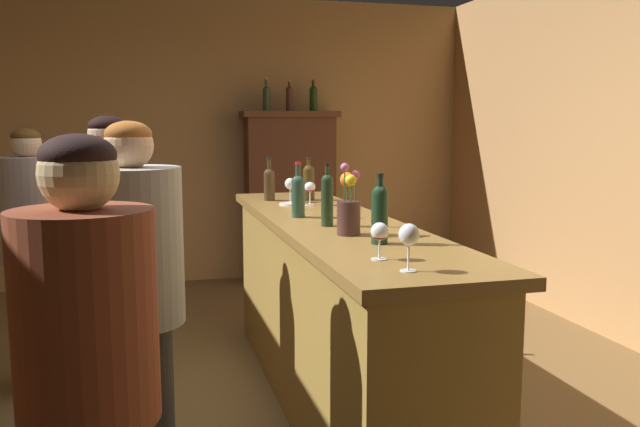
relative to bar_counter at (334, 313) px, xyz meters
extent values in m
cube|color=tan|center=(-0.32, 3.23, 0.87)|extent=(5.31, 0.12, 2.80)
cube|color=olive|center=(0.00, 0.00, -0.03)|extent=(0.59, 2.81, 1.00)
cube|color=olive|center=(0.00, 0.00, 0.50)|extent=(0.67, 2.92, 0.05)
cube|color=#572F1F|center=(0.41, 2.95, 0.31)|extent=(0.87, 0.32, 1.69)
cube|color=brown|center=(0.41, 2.95, 1.13)|extent=(0.95, 0.38, 0.06)
cylinder|color=#433214|center=(0.10, 0.95, 0.62)|extent=(0.08, 0.08, 0.20)
sphere|color=#433214|center=(0.10, 0.95, 0.72)|extent=(0.08, 0.08, 0.08)
cylinder|color=#433214|center=(0.10, 0.95, 0.76)|extent=(0.03, 0.03, 0.08)
cylinder|color=black|center=(0.10, 0.95, 0.81)|extent=(0.03, 0.03, 0.02)
cylinder|color=#44311A|center=(-0.17, 0.99, 0.61)|extent=(0.07, 0.07, 0.18)
sphere|color=#44311A|center=(-0.17, 0.99, 0.70)|extent=(0.07, 0.07, 0.07)
cylinder|color=#44311A|center=(-0.17, 0.99, 0.75)|extent=(0.03, 0.03, 0.10)
cylinder|color=black|center=(-0.17, 0.99, 0.81)|extent=(0.03, 0.03, 0.02)
cylinder|color=#19341F|center=(0.00, -0.72, 0.63)|extent=(0.07, 0.07, 0.22)
sphere|color=#19341F|center=(0.00, -0.72, 0.74)|extent=(0.07, 0.07, 0.07)
cylinder|color=#19341F|center=(0.00, -0.72, 0.78)|extent=(0.03, 0.03, 0.07)
cylinder|color=black|center=(0.00, -0.72, 0.82)|extent=(0.03, 0.03, 0.02)
cylinder|color=#1F331C|center=(-0.09, -0.18, 0.64)|extent=(0.06, 0.06, 0.24)
sphere|color=#1F331C|center=(-0.09, -0.18, 0.76)|extent=(0.06, 0.06, 0.06)
cylinder|color=#1F331C|center=(-0.09, -0.18, 0.79)|extent=(0.02, 0.02, 0.07)
cylinder|color=black|center=(-0.09, -0.18, 0.84)|extent=(0.02, 0.02, 0.02)
cylinder|color=#284534|center=(-0.16, 0.16, 0.62)|extent=(0.07, 0.07, 0.20)
sphere|color=#284534|center=(-0.16, 0.16, 0.72)|extent=(0.07, 0.07, 0.07)
cylinder|color=#284534|center=(-0.16, 0.16, 0.77)|extent=(0.03, 0.03, 0.09)
cylinder|color=#AF2627|center=(-0.16, 0.16, 0.82)|extent=(0.03, 0.03, 0.02)
cylinder|color=white|center=(-0.09, -1.25, 0.52)|extent=(0.06, 0.06, 0.00)
cylinder|color=white|center=(-0.09, -1.25, 0.57)|extent=(0.01, 0.01, 0.09)
ellipsoid|color=white|center=(-0.09, -1.25, 0.65)|extent=(0.07, 0.07, 0.08)
cylinder|color=white|center=(0.03, 0.67, 0.52)|extent=(0.07, 0.07, 0.00)
cylinder|color=white|center=(0.03, 0.67, 0.57)|extent=(0.01, 0.01, 0.08)
ellipsoid|color=white|center=(0.03, 0.67, 0.64)|extent=(0.07, 0.07, 0.06)
ellipsoid|color=maroon|center=(0.03, 0.67, 0.62)|extent=(0.06, 0.06, 0.03)
cylinder|color=white|center=(-0.05, 0.86, 0.52)|extent=(0.07, 0.07, 0.00)
cylinder|color=white|center=(-0.05, 0.86, 0.57)|extent=(0.01, 0.01, 0.08)
ellipsoid|color=white|center=(-0.05, 0.86, 0.64)|extent=(0.07, 0.07, 0.08)
cylinder|color=white|center=(-0.12, -1.03, 0.52)|extent=(0.06, 0.06, 0.00)
cylinder|color=white|center=(-0.12, -1.03, 0.56)|extent=(0.01, 0.01, 0.07)
ellipsoid|color=white|center=(-0.12, -1.03, 0.63)|extent=(0.07, 0.07, 0.07)
ellipsoid|color=maroon|center=(-0.12, -1.03, 0.61)|extent=(0.06, 0.06, 0.03)
cylinder|color=#442825|center=(-0.06, -0.46, 0.60)|extent=(0.11, 0.11, 0.16)
cylinder|color=#38602D|center=(-0.03, -0.47, 0.71)|extent=(0.01, 0.01, 0.19)
sphere|color=#D65275|center=(-0.03, -0.47, 0.80)|extent=(0.04, 0.04, 0.04)
cylinder|color=#38602D|center=(-0.06, -0.42, 0.70)|extent=(0.01, 0.01, 0.16)
sphere|color=orange|center=(-0.06, -0.42, 0.78)|extent=(0.07, 0.07, 0.07)
cylinder|color=#38602D|center=(-0.08, -0.46, 0.73)|extent=(0.01, 0.01, 0.22)
sphere|color=#BC588A|center=(-0.08, -0.46, 0.84)|extent=(0.04, 0.04, 0.04)
cylinder|color=#38602D|center=(-0.06, -0.50, 0.70)|extent=(0.01, 0.01, 0.17)
sphere|color=yellow|center=(-0.06, -0.50, 0.78)|extent=(0.05, 0.05, 0.05)
cylinder|color=white|center=(-0.08, 0.71, 0.53)|extent=(0.15, 0.15, 0.01)
cylinder|color=#2D4B2A|center=(0.18, 2.95, 1.26)|extent=(0.07, 0.07, 0.20)
sphere|color=#2D4B2A|center=(0.18, 2.95, 1.36)|extent=(0.07, 0.07, 0.07)
cylinder|color=#2D4B2A|center=(0.18, 2.95, 1.41)|extent=(0.03, 0.03, 0.10)
cylinder|color=gold|center=(0.18, 2.95, 1.47)|extent=(0.03, 0.03, 0.02)
cylinder|color=#4B2720|center=(0.41, 2.95, 1.26)|extent=(0.07, 0.07, 0.21)
sphere|color=#4B2720|center=(0.41, 2.95, 1.37)|extent=(0.07, 0.07, 0.07)
cylinder|color=#4B2720|center=(0.41, 2.95, 1.41)|extent=(0.02, 0.02, 0.08)
cylinder|color=gold|center=(0.41, 2.95, 1.45)|extent=(0.02, 0.02, 0.02)
cylinder|color=#203A17|center=(0.65, 2.95, 1.26)|extent=(0.08, 0.08, 0.21)
sphere|color=#203A17|center=(0.65, 2.95, 1.37)|extent=(0.08, 0.08, 0.08)
cylinder|color=#203A17|center=(0.65, 2.95, 1.41)|extent=(0.03, 0.03, 0.08)
cylinder|color=#B1242B|center=(0.65, 2.95, 1.46)|extent=(0.03, 0.03, 0.02)
cylinder|color=#353232|center=(-1.04, -0.88, -0.12)|extent=(0.27, 0.27, 0.83)
cylinder|color=#ABA69A|center=(-1.04, -0.88, 0.59)|extent=(0.37, 0.37, 0.59)
sphere|color=#E2B287|center=(-1.04, -0.88, 0.97)|extent=(0.18, 0.18, 0.18)
ellipsoid|color=#A45921|center=(-1.04, -0.88, 1.01)|extent=(0.17, 0.17, 0.10)
cylinder|color=#372729|center=(-1.63, 0.67, -0.14)|extent=(0.26, 0.26, 0.78)
cylinder|color=#9E908C|center=(-1.63, 0.67, 0.55)|extent=(0.36, 0.36, 0.61)
sphere|color=#D4B38B|center=(-1.63, 0.67, 0.93)|extent=(0.17, 0.17, 0.17)
ellipsoid|color=#583813|center=(-1.63, 0.67, 0.97)|extent=(0.16, 0.16, 0.09)
cylinder|color=brown|center=(-1.16, 0.20, -0.13)|extent=(0.25, 0.25, 0.80)
cylinder|color=brown|center=(-1.16, 0.20, 0.58)|extent=(0.35, 0.35, 0.62)
sphere|color=#DBB18D|center=(-1.16, 0.20, 0.98)|extent=(0.20, 0.20, 0.20)
ellipsoid|color=black|center=(-1.16, 0.20, 1.03)|extent=(0.19, 0.19, 0.11)
cylinder|color=brown|center=(-1.15, -1.61, 0.54)|extent=(0.37, 0.37, 0.57)
sphere|color=#D3B580|center=(-1.15, -1.61, 0.92)|extent=(0.20, 0.20, 0.20)
ellipsoid|color=black|center=(-1.15, -1.61, 0.97)|extent=(0.19, 0.19, 0.11)
camera|label=1|loc=(-0.99, -3.37, 1.05)|focal=36.67mm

